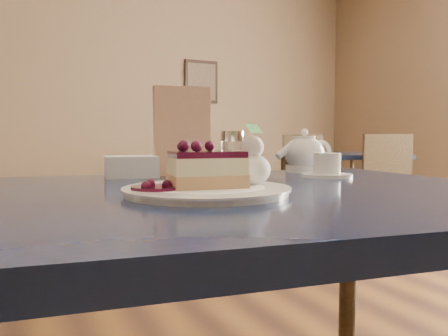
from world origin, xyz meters
name	(u,v)px	position (x,y,z in m)	size (l,w,h in m)	color
main_table	(199,235)	(-0.07, 0.40, 0.70)	(1.34, 0.98, 0.78)	#151E3E
dessert_plate	(207,191)	(-0.08, 0.34, 0.79)	(0.28, 0.28, 0.01)	white
cheesecake_slice	(207,170)	(-0.08, 0.34, 0.82)	(0.13, 0.10, 0.06)	tan
whipped_cream	(252,169)	(0.01, 0.34, 0.82)	(0.07, 0.07, 0.06)	white
berry_sauce	(156,188)	(-0.17, 0.35, 0.79)	(0.08, 0.08, 0.01)	#4A0931
tea_set	(308,157)	(0.35, 0.65, 0.82)	(0.17, 0.27, 0.11)	white
menu_card	(182,131)	(0.01, 0.73, 0.89)	(0.15, 0.03, 0.23)	#FFDBB6
sugar_shaker	(232,153)	(0.13, 0.67, 0.84)	(0.06, 0.06, 0.11)	white
napkin_stack	(131,166)	(-0.12, 0.74, 0.81)	(0.12, 0.12, 0.05)	white
bg_table_far_right	(339,226)	(2.26, 2.78, 0.07)	(1.18, 1.78, 1.18)	#151E3E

